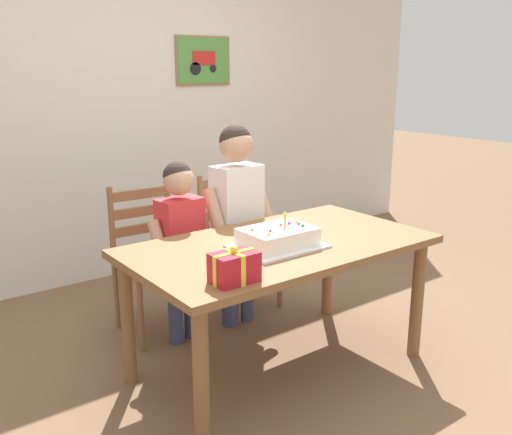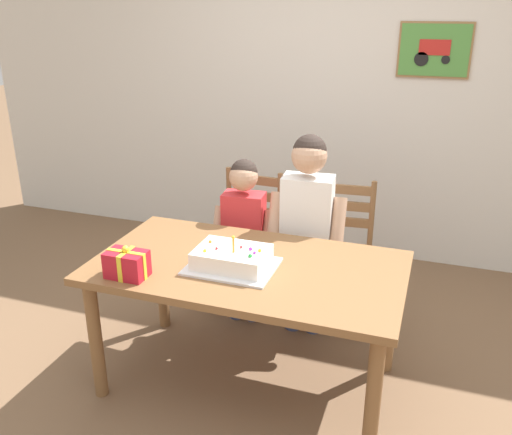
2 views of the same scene
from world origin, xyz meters
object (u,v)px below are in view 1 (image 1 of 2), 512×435
object	(u,v)px
dining_table	(279,259)
chair_left	(152,259)
chair_right	(237,240)
child_older	(237,206)
child_younger	(181,235)
gift_box_red_large	(234,267)
birthday_cake	(278,238)

from	to	relation	value
dining_table	chair_left	xyz separation A→B (m)	(-0.32, 0.85, -0.17)
chair_right	child_older	distance (m)	0.43
child_older	child_younger	distance (m)	0.42
chair_left	child_older	world-z (taller)	child_older
chair_left	gift_box_red_large	bearing A→B (deg)	-99.28
dining_table	chair_right	bearing A→B (deg)	69.42
gift_box_red_large	chair_right	size ratio (longest dim) A/B	0.22
dining_table	birthday_cake	distance (m)	0.16
birthday_cake	child_younger	bearing A→B (deg)	105.38
birthday_cake	dining_table	bearing A→B (deg)	44.29
child_older	chair_right	bearing A→B (deg)	56.03
birthday_cake	child_older	distance (m)	0.71
gift_box_red_large	child_younger	distance (m)	0.97
birthday_cake	chair_right	distance (m)	1.03
chair_left	child_younger	bearing A→B (deg)	-72.91
child_younger	birthday_cake	bearing A→B (deg)	-74.62
birthday_cake	gift_box_red_large	distance (m)	0.52
chair_right	child_younger	world-z (taller)	child_younger
birthday_cake	child_older	xyz separation A→B (m)	(0.22, 0.67, 0.00)
chair_right	child_older	xyz separation A→B (m)	(-0.16, -0.24, 0.31)
gift_box_red_large	chair_left	size ratio (longest dim) A/B	0.22
child_older	child_younger	world-z (taller)	child_older
gift_box_red_large	chair_left	xyz separation A→B (m)	(0.19, 1.17, -0.33)
chair_right	gift_box_red_large	bearing A→B (deg)	-125.43
dining_table	chair_left	bearing A→B (deg)	110.70
chair_left	chair_right	xyz separation A→B (m)	(0.64, -0.00, 0.00)
dining_table	chair_right	size ratio (longest dim) A/B	1.73
child_older	dining_table	bearing A→B (deg)	-104.49
dining_table	child_younger	size ratio (longest dim) A/B	1.45
birthday_cake	child_older	world-z (taller)	child_older
birthday_cake	child_younger	xyz separation A→B (m)	(-0.18, 0.67, -0.11)
chair_left	child_younger	distance (m)	0.32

